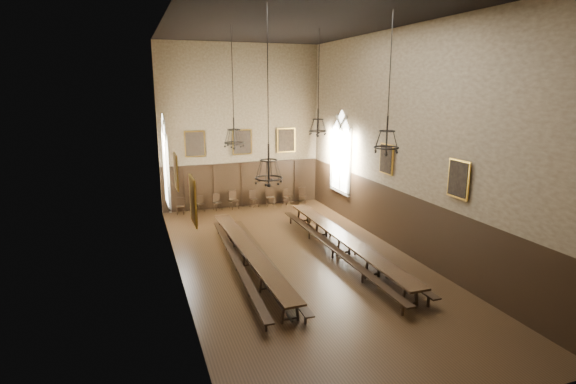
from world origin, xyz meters
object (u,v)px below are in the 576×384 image
chair_0 (181,209)px  chandelier_front_right (387,139)px  table_right (344,246)px  bench_left_inner (265,260)px  table_left (249,258)px  bench_right_inner (333,251)px  chandelier_back_left (234,135)px  chair_2 (218,205)px  chair_5 (270,200)px  chandelier_front_left (269,167)px  bench_left_outer (236,263)px  chair_4 (254,202)px  chair_6 (287,200)px  chair_3 (234,203)px  chair_7 (302,198)px  chandelier_back_right (318,124)px  chair_1 (201,207)px  bench_right_outer (355,248)px

chair_0 → chandelier_front_right: chandelier_front_right is taller
table_right → bench_left_inner: size_ratio=1.08×
table_left → bench_right_inner: size_ratio=0.90×
table_left → chandelier_back_left: size_ratio=2.08×
chair_2 → chair_5: bearing=-15.1°
bench_left_inner → chandelier_front_left: (-0.57, -2.51, 4.05)m
bench_left_outer → chair_5: chair_5 is taller
chair_2 → chair_0: bearing=168.6°
chair_4 → chair_6: bearing=-16.8°
bench_left_inner → chair_3: bearing=85.0°
chair_4 → chandelier_front_right: bearing=-98.2°
bench_right_inner → chair_5: 8.65m
bench_right_inner → chandelier_back_left: chandelier_back_left is taller
chair_3 → chandelier_back_left: size_ratio=0.22×
chair_0 → chair_5: size_ratio=0.87×
chair_7 → table_right: bearing=-84.9°
chair_3 → bench_left_inner: bearing=-105.8°
chair_4 → chair_0: bearing=165.5°
chandelier_back_left → chandelier_front_right: 6.32m
chair_2 → chandelier_front_left: 11.89m
bench_left_inner → chandelier_back_right: size_ratio=2.25×
bench_left_inner → chair_6: (3.89, 8.59, -0.01)m
chair_0 → chandelier_back_left: bearing=-65.4°
bench_left_outer → chair_7: (5.95, 8.49, -0.00)m
chair_1 → chandelier_front_right: size_ratio=0.20×
bench_left_outer → chandelier_back_right: bearing=28.5°
table_right → chair_0: (-5.58, 8.42, -0.14)m
bench_left_outer → chandelier_back_left: (0.55, 2.21, 4.55)m
bench_left_outer → chair_0: chair_0 is taller
bench_left_inner → bench_right_inner: (2.83, -0.01, 0.03)m
chair_0 → chair_6: 6.09m
chair_6 → chair_7: chair_7 is taller
chair_0 → bench_left_outer: bearing=-72.8°
bench_right_inner → chandelier_back_right: 5.41m
table_right → table_left: bearing=179.5°
chair_7 → chandelier_front_right: (-1.45, -11.21, 4.78)m
chair_4 → chandelier_back_left: bearing=-126.9°
chair_3 → table_right: bearing=-83.7°
bench_left_outer → chandelier_front_left: 4.82m
chandelier_front_left → chair_6: bearing=68.1°
chair_0 → chair_7: 7.05m
chair_7 → table_left: bearing=-107.8°
bench_left_outer → chair_2: 8.65m
bench_left_inner → bench_right_outer: bench_right_outer is taller
table_left → bench_right_inner: 3.39m
chandelier_front_right → chair_5: bearing=92.6°
table_left → bench_right_outer: table_left is taller
chandelier_back_right → chandelier_front_left: 6.16m
chandelier_front_left → table_left: bearing=89.8°
chair_4 → chair_7: chair_4 is taller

